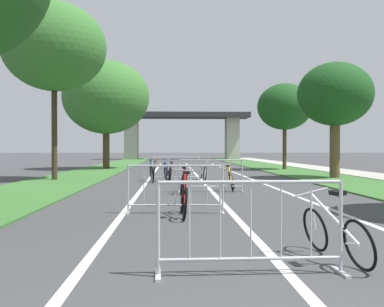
{
  "coord_description": "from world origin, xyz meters",
  "views": [
    {
      "loc": [
        -1.29,
        -1.61,
        1.4
      ],
      "look_at": [
        -0.22,
        22.44,
        1.13
      ],
      "focal_mm": 41.55,
      "sensor_mm": 36.0,
      "label": 1
    }
  ],
  "objects_px": {
    "crowd_barrier_third": "(211,176)",
    "bicycle_orange_5": "(154,173)",
    "tree_left_oak_near": "(106,97)",
    "bicycle_purple_3": "(170,174)",
    "crowd_barrier_nearest": "(251,229)",
    "bicycle_silver_0": "(203,172)",
    "tree_left_maple_mid": "(54,47)",
    "bicycle_black_7": "(183,182)",
    "bicycle_yellow_4": "(231,179)",
    "bicycle_red_8": "(184,199)",
    "tree_right_pine_far": "(285,107)",
    "bicycle_teal_2": "(151,172)",
    "tree_right_cypress_far": "(335,95)",
    "crowd_barrier_second": "(175,190)",
    "bicycle_blue_1": "(167,173)",
    "bicycle_white_6": "(335,233)",
    "crowd_barrier_fourth": "(176,169)"
  },
  "relations": [
    {
      "from": "tree_left_oak_near",
      "to": "bicycle_red_8",
      "type": "height_order",
      "value": "tree_left_oak_near"
    },
    {
      "from": "tree_left_maple_mid",
      "to": "crowd_barrier_second",
      "type": "bearing_deg",
      "value": -62.61
    },
    {
      "from": "crowd_barrier_second",
      "to": "bicycle_red_8",
      "type": "xyz_separation_m",
      "value": [
        0.17,
        -0.46,
        -0.15
      ]
    },
    {
      "from": "bicycle_teal_2",
      "to": "crowd_barrier_third",
      "type": "bearing_deg",
      "value": -73.77
    },
    {
      "from": "crowd_barrier_second",
      "to": "bicycle_purple_3",
      "type": "distance_m",
      "value": 8.9
    },
    {
      "from": "crowd_barrier_nearest",
      "to": "tree_right_pine_far",
      "type": "bearing_deg",
      "value": 74.81
    },
    {
      "from": "crowd_barrier_nearest",
      "to": "bicycle_purple_3",
      "type": "height_order",
      "value": "crowd_barrier_nearest"
    },
    {
      "from": "tree_right_pine_far",
      "to": "bicycle_teal_2",
      "type": "bearing_deg",
      "value": -131.31
    },
    {
      "from": "crowd_barrier_nearest",
      "to": "bicycle_silver_0",
      "type": "height_order",
      "value": "crowd_barrier_nearest"
    },
    {
      "from": "crowd_barrier_nearest",
      "to": "bicycle_orange_5",
      "type": "xyz_separation_m",
      "value": [
        -1.63,
        13.68,
        -0.13
      ]
    },
    {
      "from": "crowd_barrier_second",
      "to": "bicycle_orange_5",
      "type": "relative_size",
      "value": 1.24
    },
    {
      "from": "tree_left_oak_near",
      "to": "crowd_barrier_third",
      "type": "relative_size",
      "value": 3.53
    },
    {
      "from": "crowd_barrier_fourth",
      "to": "bicycle_red_8",
      "type": "relative_size",
      "value": 1.3
    },
    {
      "from": "bicycle_silver_0",
      "to": "bicycle_purple_3",
      "type": "bearing_deg",
      "value": 29.01
    },
    {
      "from": "bicycle_purple_3",
      "to": "bicycle_red_8",
      "type": "bearing_deg",
      "value": -90.29
    },
    {
      "from": "tree_right_cypress_far",
      "to": "bicycle_blue_1",
      "type": "distance_m",
      "value": 8.65
    },
    {
      "from": "crowd_barrier_second",
      "to": "bicycle_white_6",
      "type": "relative_size",
      "value": 1.32
    },
    {
      "from": "bicycle_blue_1",
      "to": "bicycle_yellow_4",
      "type": "distance_m",
      "value": 5.17
    },
    {
      "from": "tree_right_cypress_far",
      "to": "crowd_barrier_second",
      "type": "xyz_separation_m",
      "value": [
        -7.51,
        -10.8,
        -3.38
      ]
    },
    {
      "from": "bicycle_teal_2",
      "to": "bicycle_silver_0",
      "type": "bearing_deg",
      "value": -3.95
    },
    {
      "from": "crowd_barrier_third",
      "to": "bicycle_orange_5",
      "type": "height_order",
      "value": "crowd_barrier_third"
    },
    {
      "from": "tree_right_cypress_far",
      "to": "bicycle_silver_0",
      "type": "xyz_separation_m",
      "value": [
        -6.23,
        -0.86,
        -3.53
      ]
    },
    {
      "from": "tree_right_pine_far",
      "to": "bicycle_orange_5",
      "type": "distance_m",
      "value": 13.65
    },
    {
      "from": "bicycle_blue_1",
      "to": "bicycle_purple_3",
      "type": "height_order",
      "value": "bicycle_purple_3"
    },
    {
      "from": "bicycle_red_8",
      "to": "bicycle_orange_5",
      "type": "bearing_deg",
      "value": 94.83
    },
    {
      "from": "bicycle_teal_2",
      "to": "bicycle_white_6",
      "type": "bearing_deg",
      "value": -84.59
    },
    {
      "from": "bicycle_black_7",
      "to": "bicycle_teal_2",
      "type": "bearing_deg",
      "value": 107.69
    },
    {
      "from": "tree_left_maple_mid",
      "to": "bicycle_orange_5",
      "type": "height_order",
      "value": "tree_left_maple_mid"
    },
    {
      "from": "tree_left_maple_mid",
      "to": "bicycle_silver_0",
      "type": "relative_size",
      "value": 4.59
    },
    {
      "from": "bicycle_white_6",
      "to": "bicycle_red_8",
      "type": "height_order",
      "value": "bicycle_red_8"
    },
    {
      "from": "bicycle_purple_3",
      "to": "bicycle_black_7",
      "type": "height_order",
      "value": "bicycle_purple_3"
    },
    {
      "from": "tree_left_maple_mid",
      "to": "tree_right_pine_far",
      "type": "distance_m",
      "value": 15.63
    },
    {
      "from": "tree_left_oak_near",
      "to": "tree_right_cypress_far",
      "type": "relative_size",
      "value": 1.37
    },
    {
      "from": "crowd_barrier_third",
      "to": "bicycle_yellow_4",
      "type": "relative_size",
      "value": 1.26
    },
    {
      "from": "tree_left_oak_near",
      "to": "bicycle_red_8",
      "type": "distance_m",
      "value": 22.41
    },
    {
      "from": "tree_right_cypress_far",
      "to": "bicycle_teal_2",
      "type": "xyz_separation_m",
      "value": [
        -8.48,
        -0.95,
        -3.52
      ]
    },
    {
      "from": "bicycle_yellow_4",
      "to": "bicycle_white_6",
      "type": "relative_size",
      "value": 1.04
    },
    {
      "from": "tree_left_oak_near",
      "to": "bicycle_purple_3",
      "type": "bearing_deg",
      "value": -69.91
    },
    {
      "from": "bicycle_silver_0",
      "to": "bicycle_yellow_4",
      "type": "distance_m",
      "value": 4.87
    },
    {
      "from": "crowd_barrier_second",
      "to": "crowd_barrier_fourth",
      "type": "distance_m",
      "value": 9.4
    },
    {
      "from": "tree_left_maple_mid",
      "to": "tree_right_cypress_far",
      "type": "xyz_separation_m",
      "value": [
        12.71,
        0.76,
        -1.92
      ]
    },
    {
      "from": "tree_left_oak_near",
      "to": "bicycle_black_7",
      "type": "xyz_separation_m",
      "value": [
        4.85,
        -16.65,
        -4.54
      ]
    },
    {
      "from": "crowd_barrier_third",
      "to": "bicycle_purple_3",
      "type": "height_order",
      "value": "crowd_barrier_third"
    },
    {
      "from": "crowd_barrier_nearest",
      "to": "bicycle_purple_3",
      "type": "relative_size",
      "value": 1.24
    },
    {
      "from": "tree_left_oak_near",
      "to": "bicycle_purple_3",
      "type": "height_order",
      "value": "tree_left_oak_near"
    },
    {
      "from": "crowd_barrier_fourth",
      "to": "bicycle_blue_1",
      "type": "distance_m",
      "value": 0.58
    },
    {
      "from": "tree_left_oak_near",
      "to": "bicycle_white_6",
      "type": "relative_size",
      "value": 4.61
    },
    {
      "from": "bicycle_silver_0",
      "to": "bicycle_yellow_4",
      "type": "bearing_deg",
      "value": 90.36
    },
    {
      "from": "crowd_barrier_nearest",
      "to": "bicycle_orange_5",
      "type": "distance_m",
      "value": 13.78
    },
    {
      "from": "crowd_barrier_nearest",
      "to": "crowd_barrier_second",
      "type": "bearing_deg",
      "value": 99.63
    }
  ]
}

